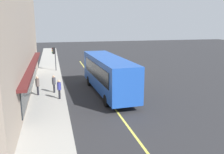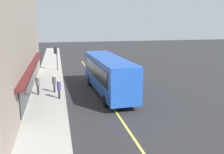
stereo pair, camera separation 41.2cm
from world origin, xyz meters
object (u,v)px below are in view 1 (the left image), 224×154
Objects in this scene: car_white at (104,69)px; pedestrian_at_corner at (37,84)px; bus at (108,73)px; pedestrian_waiting at (54,82)px; pedestrian_near_storefront at (59,87)px; traffic_light at (54,53)px.

car_white is 2.46× the size of pedestrian_at_corner.
bus is at bearing 170.46° from car_white.
pedestrian_waiting is at bearing -71.93° from pedestrian_at_corner.
pedestrian_near_storefront reaches higher than car_white.
bus reaches higher than pedestrian_at_corner.
bus is at bearing -76.89° from pedestrian_near_storefront.
traffic_light is 1.81× the size of pedestrian_at_corner.
traffic_light reaches higher than pedestrian_near_storefront.
traffic_light is at bearing -1.15° from pedestrian_waiting.
pedestrian_at_corner is (0.52, 6.48, -0.77)m from bus.
pedestrian_near_storefront is (-1.59, -1.88, -0.04)m from pedestrian_at_corner.
bus is 12.87m from traffic_light.
bus reaches higher than car_white.
pedestrian_near_storefront reaches higher than pedestrian_waiting.
pedestrian_at_corner is 2.46m from pedestrian_near_storefront.
car_white is 11.22m from pedestrian_at_corner.
pedestrian_near_storefront is at bearing -168.38° from pedestrian_waiting.
car_white is at bearing -119.11° from traffic_light.
pedestrian_near_storefront is at bearing 147.74° from car_white.
traffic_light is (11.93, 4.80, 0.55)m from bus.
pedestrian_at_corner is at bearing 108.07° from pedestrian_waiting.
bus is 4.79m from pedestrian_near_storefront.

